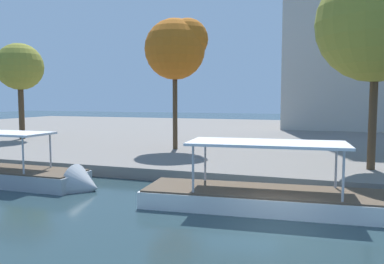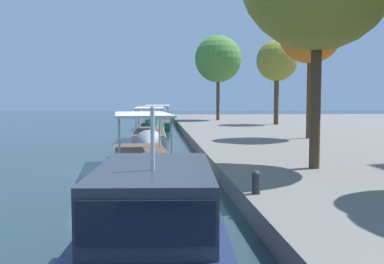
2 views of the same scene
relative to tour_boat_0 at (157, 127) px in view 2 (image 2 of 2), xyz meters
name	(u,v)px [view 2 (image 2 of 2)]	position (x,y,z in m)	size (l,w,h in m)	color
ground_plane	(96,172)	(30.86, -3.25, -0.32)	(220.00, 220.00, 0.00)	#23383D
tour_boat_0	(157,127)	(0.00, 0.00, 0.00)	(12.04, 3.68, 4.13)	#14513D
tour_boat_1	(150,138)	(15.36, -0.70, 0.00)	(12.69, 2.69, 3.96)	#9EA3A8
tour_boat_2	(144,166)	(31.22, -0.78, -0.02)	(12.36, 3.97, 4.17)	silver
mooring_bollard_0	(256,181)	(40.01, 3.02, 0.79)	(0.29, 0.29, 0.75)	#2D2D33
tree_0	(312,29)	(20.94, 11.50, 8.55)	(5.11, 4.87, 10.52)	#4C3823
tree_4	(276,61)	(3.03, 13.64, 7.69)	(4.70, 4.70, 9.71)	#4C3823
tree_5	(218,58)	(-8.06, 8.43, 8.98)	(6.44, 6.44, 11.66)	#4C3823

